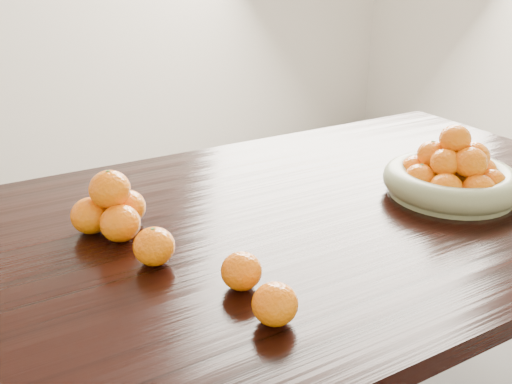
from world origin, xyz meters
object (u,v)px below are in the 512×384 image
dining_table (244,263)px  fruit_bowl (452,176)px  loose_orange_0 (154,246)px  orange_pyramid (112,208)px

dining_table → fruit_bowl: size_ratio=6.34×
dining_table → fruit_bowl: (0.50, -0.10, 0.14)m
fruit_bowl → loose_orange_0: fruit_bowl is taller
dining_table → loose_orange_0: (-0.22, -0.06, 0.13)m
dining_table → orange_pyramid: orange_pyramid is taller
orange_pyramid → loose_orange_0: 0.17m
fruit_bowl → orange_pyramid: bearing=164.3°
fruit_bowl → orange_pyramid: (-0.74, 0.21, 0.01)m
loose_orange_0 → fruit_bowl: bearing=-3.5°
fruit_bowl → orange_pyramid: fruit_bowl is taller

